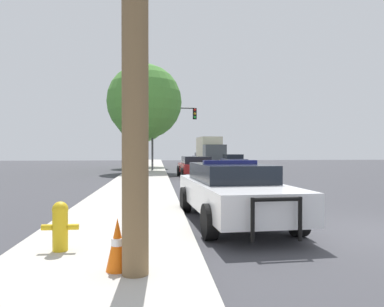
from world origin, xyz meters
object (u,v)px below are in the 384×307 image
Objects in this scene: car_background_midblock at (196,166)px; traffic_cone at (117,244)px; fire_hydrant at (60,225)px; car_background_oncoming at (233,161)px; police_car at (232,190)px; traffic_light at (170,125)px; box_truck at (210,150)px; tree_sidewalk_mid at (144,102)px; tree_sidewalk_far at (142,116)px; car_background_distant at (202,158)px.

car_background_midblock is 5.94× the size of traffic_cone.
car_background_oncoming reaches higher than fire_hydrant.
fire_hydrant is (-3.28, -2.73, -0.21)m from police_car.
traffic_light is at bearing 98.51° from car_background_midblock.
tree_sidewalk_mid is (-6.90, -13.37, 3.65)m from box_truck.
car_background_midblock is at bearing -73.37° from tree_sidewalk_far.
car_background_midblock is 0.55× the size of tree_sidewalk_far.
traffic_cone is at bearing 54.99° from police_car.
car_background_midblock is at bearing 66.85° from car_background_oncoming.
tree_sidewalk_far is at bearing 113.78° from traffic_light.
car_background_oncoming is 8.39m from box_truck.
box_truck is at bearing 78.22° from fire_hydrant.
box_truck is 37.42m from traffic_cone.
tree_sidewalk_far reaches higher than fire_hydrant.
box_truck is (-0.96, 8.28, 0.98)m from car_background_oncoming.
box_truck reaches higher than car_background_oncoming.
car_background_oncoming is at bearing 75.40° from traffic_cone.
car_background_distant is 5.97× the size of traffic_cone.
tree_sidewalk_mid is (-2.01, -1.71, 1.60)m from traffic_light.
car_background_distant is at bearing 74.13° from traffic_light.
car_background_midblock is at bearing 77.13° from fire_hydrant.
fire_hydrant is at bearing 75.93° from box_truck.
car_background_oncoming is (4.54, 10.47, 0.02)m from car_background_midblock.
tree_sidewalk_mid is 23.98m from traffic_cone.
car_background_oncoming is at bearing 72.96° from fire_hydrant.
car_background_oncoming is (8.43, 27.50, 0.18)m from fire_hydrant.
car_background_distant is 12.46m from car_background_oncoming.
car_background_distant is at bearing 81.57° from traffic_cone.
tree_sidewalk_mid is at bearing 91.02° from traffic_cone.
box_truck is at bearing 38.99° from tree_sidewalk_far.
traffic_light is (-0.70, 21.39, 3.00)m from police_car.
box_truck is at bearing -83.10° from car_background_oncoming.
fire_hydrant is 36.57m from box_truck.
tree_sidewalk_far is at bearing -87.10° from police_car.
car_background_oncoming is (5.85, 3.38, -3.02)m from traffic_light.
traffic_light is 0.74× the size of box_truck.
traffic_light is 1.25× the size of car_background_distant.
car_background_midblock is at bearing 76.92° from box_truck.
traffic_cone is (-6.07, -40.95, -0.27)m from car_background_distant.
police_car is at bearing -88.12° from traffic_light.
traffic_light reaches higher than car_background_distant.
car_background_distant is 23.08m from car_background_midblock.
car_background_distant is 41.40m from traffic_cone.
car_background_midblock is 11.41m from car_background_oncoming.
box_truck is 0.94× the size of tree_sidewalk_far.
tree_sidewalk_mid is at bearing -86.01° from police_car.
box_truck is (7.47, 35.78, 1.16)m from fire_hydrant.
tree_sidewalk_mid is at bearing 60.42° from box_truck.
police_car reaches higher than fire_hydrant.
tree_sidewalk_far is 31.19m from traffic_cone.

